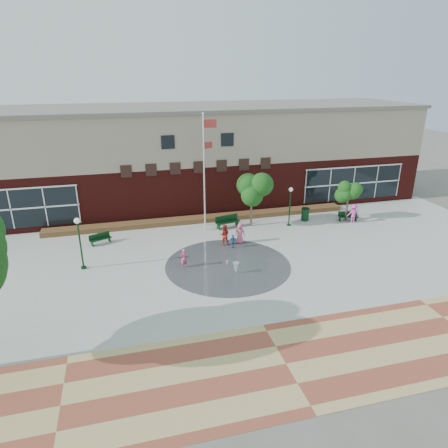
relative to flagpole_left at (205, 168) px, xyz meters
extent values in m
plane|color=#666056|center=(0.12, -9.49, -5.21)|extent=(120.00, 120.00, 0.00)
cube|color=#A8A8A0|center=(0.12, -5.49, -5.21)|extent=(46.00, 18.00, 0.01)
cube|color=brown|center=(0.12, -16.49, -5.21)|extent=(46.00, 6.00, 0.01)
cylinder|color=#383A3D|center=(0.12, -6.49, -5.21)|extent=(8.40, 8.40, 0.01)
cube|color=#50120F|center=(0.12, 8.01, -2.96)|extent=(44.00, 10.00, 4.50)
cube|color=gray|center=(0.12, 8.01, 1.54)|extent=(44.00, 10.00, 4.50)
cube|color=slate|center=(0.12, 8.01, 3.84)|extent=(44.40, 10.40, 0.30)
cube|color=black|center=(-14.88, 2.99, -3.10)|extent=(10.00, 0.12, 3.19)
cube|color=black|center=(15.12, 2.99, -3.10)|extent=(10.00, 0.12, 3.19)
cube|color=black|center=(-2.38, 2.99, 1.58)|extent=(1.10, 0.10, 1.10)
cube|color=black|center=(2.62, 2.99, 1.58)|extent=(1.10, 0.10, 1.10)
cube|color=maroon|center=(0.12, 2.11, -5.21)|extent=(26.00, 1.20, 0.40)
cylinder|color=white|center=(-0.05, 0.00, -0.60)|extent=(0.11, 0.11, 9.22)
sphere|color=white|center=(-0.05, 0.00, 4.06)|extent=(0.18, 0.18, 0.18)
cube|color=#A22F2A|center=(0.45, -0.03, 3.33)|extent=(1.01, 0.10, 0.62)
cylinder|color=white|center=(0.21, 1.15, -1.58)|extent=(0.09, 0.09, 7.26)
sphere|color=white|center=(0.21, 1.15, 2.09)|extent=(0.15, 0.15, 0.15)
cube|color=#A22F2A|center=(0.59, 1.32, 1.49)|extent=(0.77, 0.37, 0.51)
cylinder|color=black|center=(-9.24, -4.57, -3.60)|extent=(0.11, 0.11, 3.22)
cylinder|color=black|center=(-9.24, -4.57, -5.14)|extent=(0.34, 0.34, 0.15)
sphere|color=white|center=(-9.24, -4.57, -1.82)|extent=(0.38, 0.38, 0.38)
cylinder|color=black|center=(6.99, -0.76, -3.71)|extent=(0.11, 0.11, 3.01)
cylinder|color=black|center=(6.99, -0.76, -5.14)|extent=(0.32, 0.32, 0.14)
sphere|color=white|center=(6.99, -0.76, -2.04)|extent=(0.35, 0.35, 0.35)
cube|color=black|center=(-8.24, -0.70, -4.81)|extent=(1.66, 1.05, 0.05)
cube|color=black|center=(-8.32, -0.52, -4.60)|extent=(1.50, 0.68, 0.40)
cube|color=black|center=(1.89, 0.07, -4.70)|extent=(2.13, 1.01, 0.07)
cube|color=black|center=(1.84, 0.31, -4.44)|extent=(2.02, 0.51, 0.51)
cube|color=black|center=(12.36, -1.07, -4.80)|extent=(1.72, 0.89, 0.06)
cube|color=black|center=(12.42, -0.88, -4.59)|extent=(1.61, 0.50, 0.41)
cylinder|color=black|center=(8.82, 0.00, -4.67)|extent=(0.65, 0.65, 1.08)
cylinder|color=black|center=(8.82, 0.00, -4.11)|extent=(0.69, 0.69, 0.06)
cylinder|color=#48352D|center=(3.89, 0.01, -3.88)|extent=(0.18, 0.18, 2.66)
cylinder|color=#48352D|center=(12.28, -0.84, -4.13)|extent=(0.19, 0.19, 2.18)
cone|color=white|center=(0.30, -7.82, -5.21)|extent=(0.40, 0.40, 0.77)
cone|color=white|center=(0.01, -6.65, -5.21)|extent=(0.18, 0.18, 0.40)
imported|color=#E24B83|center=(-2.78, -6.07, -4.55)|extent=(0.55, 0.44, 1.33)
imported|color=#B32620|center=(0.74, -3.20, -4.41)|extent=(0.92, 0.80, 1.62)
imported|color=#D0567A|center=(1.94, -3.22, -4.41)|extent=(0.93, 0.82, 1.61)
imported|color=#305D9E|center=(1.20, -3.95, -4.68)|extent=(0.65, 0.32, 1.07)
imported|color=#E946BB|center=(12.56, -1.49, -4.39)|extent=(1.16, 0.81, 1.65)
camera|label=1|loc=(-6.20, -29.69, 7.10)|focal=32.00mm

